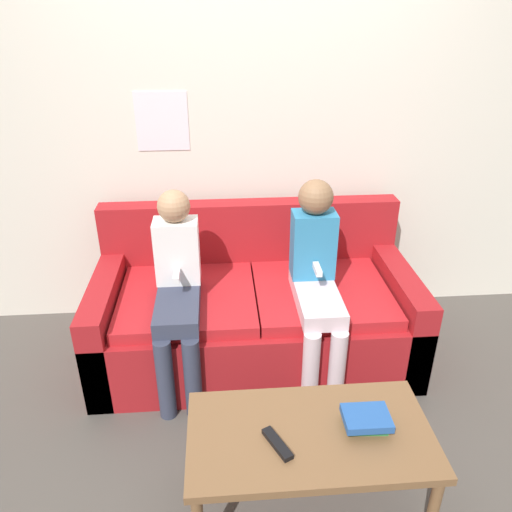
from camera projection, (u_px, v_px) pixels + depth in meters
name	position (u px, v px, depth m)	size (l,w,h in m)	color
ground_plane	(263.00, 416.00, 2.66)	(10.00, 10.00, 0.00)	#4C4742
wall_back	(247.00, 124.00, 3.06)	(8.00, 0.06, 2.60)	silver
couch	(254.00, 311.00, 3.04)	(1.87, 0.91, 0.86)	maroon
coffee_table	(310.00, 440.00, 2.02)	(0.99, 0.53, 0.43)	brown
person_left	(177.00, 285.00, 2.67)	(0.24, 0.61, 1.10)	#33384C
person_right	(316.00, 275.00, 2.72)	(0.24, 0.61, 1.14)	silver
tv_remote	(278.00, 444.00, 1.93)	(0.11, 0.17, 0.02)	black
book_stack	(366.00, 419.00, 2.01)	(0.19, 0.15, 0.07)	#2D8442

